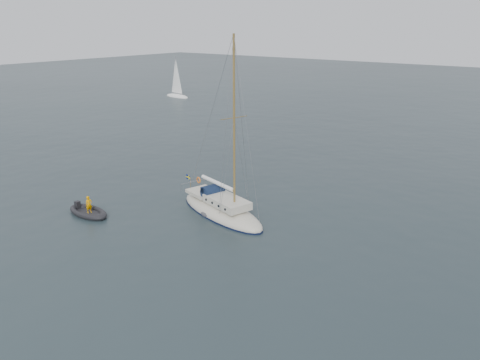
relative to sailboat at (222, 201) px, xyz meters
The scene contains 5 objects.
ground 2.69m from the sailboat, 36.64° to the right, with size 300.00×300.00×0.00m, color black.
sailboat is the anchor object (origin of this frame).
dinghy 1.20m from the sailboat, 78.87° to the right, with size 2.79×1.26×0.40m.
rib 10.51m from the sailboat, 142.39° to the right, with size 4.03×1.83×1.58m.
distant_yacht_a 61.69m from the sailboat, 137.59° to the left, with size 6.45×3.44×8.54m.
Camera 1 is at (19.65, -24.76, 14.32)m, focal length 35.00 mm.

